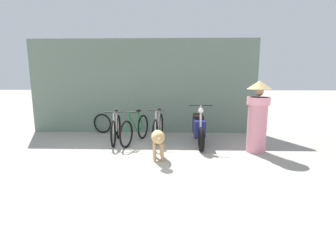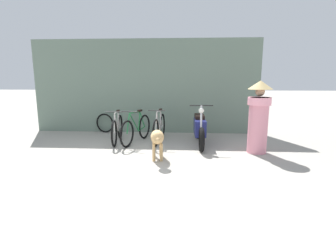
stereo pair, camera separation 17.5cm
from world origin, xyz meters
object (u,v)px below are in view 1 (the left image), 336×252
Objects in this scene: bicycle_1 at (135,129)px; bicycle_2 at (158,128)px; person_in_robes at (258,115)px; stray_dog at (158,138)px; spare_tire_left at (102,123)px; bicycle_0 at (116,129)px; motorcycle at (199,128)px.

bicycle_2 reaches higher than bicycle_1.
person_in_robes is (2.42, -0.87, 0.52)m from bicycle_2.
stray_dog is (0.73, -1.46, 0.11)m from bicycle_1.
bicycle_0 is at bearing -59.26° from spare_tire_left.
bicycle_1 is at bearing -94.46° from motorcycle.
bicycle_2 is at bearing 90.60° from bicycle_0.
person_in_robes is at bearing 62.52° from motorcycle.
spare_tire_left is (-2.97, 1.33, -0.13)m from motorcycle.
bicycle_0 is at bearing -93.70° from motorcycle.
person_in_robes is at bearing 99.59° from stray_dog.
bicycle_1 is at bearing -160.56° from stray_dog.
bicycle_1 reaches higher than stray_dog.
spare_tire_left is at bearing -154.09° from bicycle_0.
motorcycle is 3.19× the size of spare_tire_left.
stray_dog is 0.66× the size of person_in_robes.
motorcycle reaches higher than bicycle_1.
stray_dog is at bearing 35.97° from bicycle_0.
stray_dog is (1.26, -1.46, 0.11)m from bicycle_0.
bicycle_2 is at bearing 116.36° from bicycle_1.
bicycle_1 is 0.63m from bicycle_2.
bicycle_2 reaches higher than bicycle_0.
bicycle_0 is 0.83× the size of motorcycle.
bicycle_1 reaches higher than bicycle_0.
bicycle_0 is 2.65× the size of spare_tire_left.
motorcycle is 1.75× the size of stray_dog.
person_in_robes is 2.74× the size of spare_tire_left.
bicycle_0 is 0.53m from bicycle_1.
bicycle_1 reaches higher than spare_tire_left.
motorcycle is at bearing -14.49° from person_in_robes.
person_in_robes is (3.57, -0.76, 0.54)m from bicycle_0.
bicycle_0 is 0.97× the size of bicycle_2.
stray_dog is (-0.98, -1.36, 0.04)m from motorcycle.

